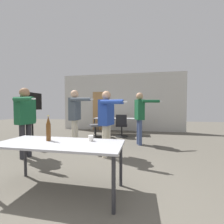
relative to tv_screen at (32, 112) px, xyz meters
The scene contains 13 objects.
ground_plane 4.16m from the tv_screen, 48.72° to the right, with size 24.00×24.00×0.00m, color #5B564C.
back_wall 4.26m from the tv_screen, 51.67° to the left, with size 6.41×0.12×2.98m.
conference_table_near 3.57m from the tv_screen, 45.08° to the right, with size 1.87×0.75×0.73m.
conference_table_far 3.46m from the tv_screen, 41.21° to the left, with size 2.07×0.67×0.73m.
tv_screen is the anchor object (origin of this frame).
person_center_tall 1.62m from the tv_screen, 55.95° to the right, with size 0.75×0.71×1.72m.
person_far_watching 3.68m from the tv_screen, ahead, with size 0.88×0.56×1.72m.
person_near_casual 1.74m from the tv_screen, ahead, with size 0.79×0.60×1.76m.
person_right_polo 2.98m from the tv_screen, 17.09° to the right, with size 0.73×0.75×1.66m.
office_chair_far_right 3.37m from the tv_screen, 28.96° to the left, with size 0.52×0.56×0.94m.
office_chair_side_rolled 2.48m from the tv_screen, 37.80° to the left, with size 0.67×0.65×0.94m.
beer_bottle 3.33m from the tv_screen, 47.03° to the right, with size 0.07×0.07×0.40m.
drink_cup 3.75m from the tv_screen, 38.48° to the right, with size 0.08×0.08×0.09m.
Camera 1 is at (1.03, -1.50, 1.27)m, focal length 24.00 mm.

